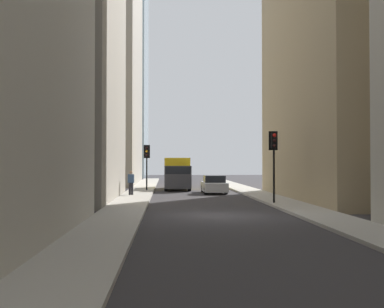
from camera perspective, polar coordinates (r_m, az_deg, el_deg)
The scene contains 10 objects.
ground_plane at distance 20.58m, azimuth 3.40°, elevation -7.87°, with size 135.00×135.00×0.00m, color #302D30.
sidewalk_right at distance 20.54m, azimuth -9.29°, elevation -7.67°, with size 90.00×2.20×0.14m, color #A8A399.
sidewalk_left at distance 21.56m, azimuth 15.46°, elevation -7.33°, with size 90.00×2.20×0.14m, color #A8A399.
building_right_midfar at distance 30.95m, azimuth -19.00°, elevation 11.26°, with size 13.13×10.00×18.04m.
building_right_far at distance 53.34m, azimuth -12.32°, elevation 10.62°, with size 17.77×10.00×26.48m.
delivery_truck at distance 40.26m, azimuth -1.92°, elevation -2.48°, with size 6.46×2.25×2.84m.
sedan_silver at distance 35.53m, azimuth 2.81°, elevation -3.94°, with size 4.30×1.78×1.42m.
traffic_light_midblock at distance 26.04m, azimuth 10.38°, elevation 0.52°, with size 0.43×0.52×4.10m.
traffic_light_far_junction at distance 37.60m, azimuth -5.78°, elevation -0.36°, with size 0.43×0.52×3.77m.
pedestrian at distance 32.11m, azimuth -7.77°, elevation -3.50°, with size 0.26×0.44×1.72m.
Camera 1 is at (-20.29, 2.39, 2.42)m, focal length 41.91 mm.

